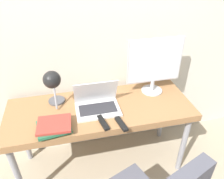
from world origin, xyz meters
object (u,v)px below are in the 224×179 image
(book_stack, at_px, (55,126))
(laptop, at_px, (97,104))
(desk_lamp, at_px, (53,83))
(monitor, at_px, (155,64))

(book_stack, bearing_deg, laptop, 27.23)
(desk_lamp, relative_size, book_stack, 1.39)
(monitor, bearing_deg, book_stack, -159.62)
(laptop, relative_size, book_stack, 1.37)
(monitor, relative_size, desk_lamp, 1.41)
(monitor, bearing_deg, laptop, -164.36)
(laptop, relative_size, monitor, 0.70)
(desk_lamp, bearing_deg, laptop, -11.38)
(laptop, height_order, monitor, monitor)
(laptop, xyz_separation_m, book_stack, (-0.35, -0.18, -0.02))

